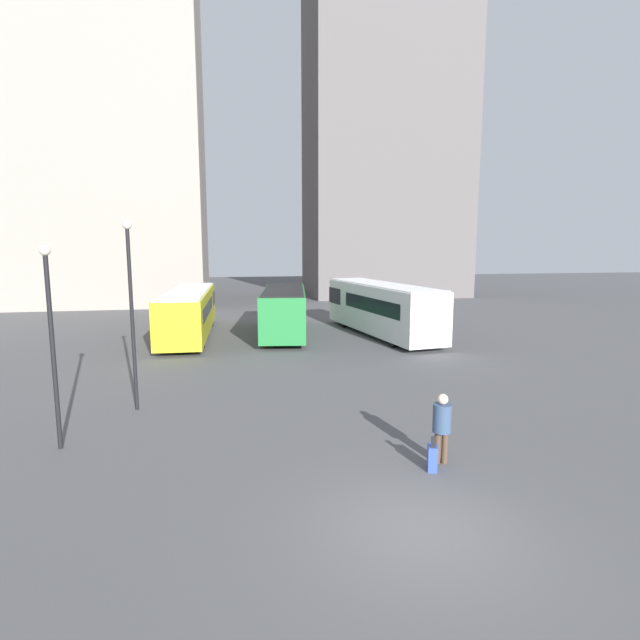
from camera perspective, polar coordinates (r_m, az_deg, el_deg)
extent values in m
plane|color=#4C4C4F|center=(10.54, 11.42, -22.56)|extent=(160.00, 160.00, 0.00)
cube|color=gray|center=(57.23, -30.10, 21.05)|extent=(30.62, 16.89, 37.83)
cube|color=#5B5656|center=(57.16, 7.57, 21.75)|extent=(16.51, 10.24, 37.16)
cube|color=gold|center=(30.96, -14.76, 0.92)|extent=(2.83, 12.13, 2.45)
cube|color=black|center=(35.81, -13.97, 2.43)|extent=(2.52, 2.29, 0.93)
cube|color=black|center=(29.85, -14.99, 1.23)|extent=(2.70, 7.79, 0.73)
cube|color=white|center=(30.83, -14.84, 3.25)|extent=(2.63, 11.88, 0.08)
cylinder|color=black|center=(34.78, -14.07, 0.06)|extent=(2.34, 1.00, 0.92)
cylinder|color=black|center=(27.45, -15.47, -2.20)|extent=(2.34, 1.00, 0.92)
cube|color=#237A38|center=(30.45, -4.11, 1.15)|extent=(3.83, 10.07, 2.48)
cube|color=black|center=(34.41, -3.96, 2.52)|extent=(2.74, 2.14, 0.94)
cube|color=black|center=(29.53, -4.16, 1.52)|extent=(3.36, 6.57, 0.74)
cube|color=black|center=(30.31, -4.14, 3.54)|extent=(3.61, 9.85, 0.08)
cylinder|color=black|center=(33.60, -3.97, 0.11)|extent=(2.50, 1.36, 1.04)
cylinder|color=black|center=(27.59, -4.24, -1.73)|extent=(2.50, 1.36, 1.04)
cube|color=silver|center=(30.49, 7.00, 1.37)|extent=(4.12, 11.62, 2.81)
cube|color=black|center=(34.67, 3.59, 2.86)|extent=(2.78, 2.44, 1.07)
cube|color=black|center=(29.54, 7.89, 1.81)|extent=(3.54, 7.57, 0.84)
cube|color=white|center=(30.34, 7.05, 4.07)|extent=(3.89, 11.37, 0.08)
cylinder|color=black|center=(33.82, 4.32, 0.07)|extent=(2.47, 1.27, 0.93)
cylinder|color=black|center=(27.59, 10.20, -1.96)|extent=(2.47, 1.27, 0.93)
cylinder|color=#4C3828|center=(13.22, 13.27, -13.96)|extent=(0.20, 0.20, 0.82)
cylinder|color=#4C3828|center=(13.24, 14.06, -13.95)|extent=(0.20, 0.20, 0.82)
cylinder|color=#334766|center=(12.96, 13.78, -10.84)|extent=(0.58, 0.58, 0.71)
sphere|color=beige|center=(12.81, 13.86, -8.78)|extent=(0.27, 0.27, 0.27)
cube|color=#334CB2|center=(12.83, 12.71, -15.12)|extent=(0.33, 0.43, 0.63)
cube|color=black|center=(12.54, 12.83, -13.46)|extent=(0.12, 0.06, 0.28)
cylinder|color=black|center=(14.83, -28.20, -3.42)|extent=(0.12, 0.12, 5.21)
sphere|color=beige|center=(14.57, -28.94, 6.99)|extent=(0.28, 0.28, 0.28)
cylinder|color=black|center=(17.30, -20.66, -0.11)|extent=(0.12, 0.12, 5.97)
sphere|color=beige|center=(17.14, -21.20, 10.09)|extent=(0.28, 0.28, 0.28)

